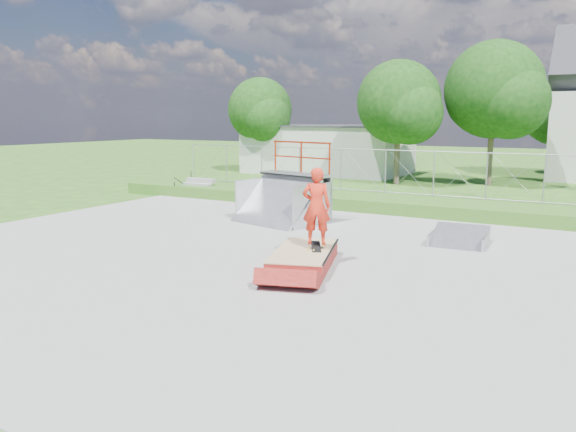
% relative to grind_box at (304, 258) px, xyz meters
% --- Properties ---
extents(ground, '(120.00, 120.00, 0.00)m').
position_rel_grind_box_xyz_m(ground, '(-1.59, -0.20, -0.21)').
color(ground, '#285B1A').
rests_on(ground, ground).
extents(concrete_pad, '(20.00, 16.00, 0.04)m').
position_rel_grind_box_xyz_m(concrete_pad, '(-1.59, -0.20, -0.19)').
color(concrete_pad, gray).
rests_on(concrete_pad, ground).
extents(grass_berm, '(24.00, 3.00, 0.50)m').
position_rel_grind_box_xyz_m(grass_berm, '(-1.59, 9.30, 0.04)').
color(grass_berm, '#285B1A').
rests_on(grass_berm, ground).
extents(grind_box, '(2.11, 3.05, 0.41)m').
position_rel_grind_box_xyz_m(grind_box, '(0.00, 0.00, 0.00)').
color(grind_box, maroon).
rests_on(grind_box, concrete_pad).
extents(quarter_pipe, '(3.21, 2.90, 2.75)m').
position_rel_grind_box_xyz_m(quarter_pipe, '(-3.41, 4.75, 1.17)').
color(quarter_pipe, '#9A9DA2').
rests_on(quarter_pipe, concrete_pad).
extents(flat_bank_ramp, '(1.61, 1.71, 0.46)m').
position_rel_grind_box_xyz_m(flat_bank_ramp, '(2.80, 4.20, 0.02)').
color(flat_bank_ramp, '#9A9DA2').
rests_on(flat_bank_ramp, concrete_pad).
extents(skateboard, '(0.58, 0.80, 0.13)m').
position_rel_grind_box_xyz_m(skateboard, '(0.20, 0.27, 0.25)').
color(skateboard, black).
rests_on(skateboard, grind_box).
extents(skater, '(0.80, 0.66, 1.89)m').
position_rel_grind_box_xyz_m(skater, '(0.20, 0.27, 1.20)').
color(skater, red).
rests_on(skater, grind_box).
extents(concrete_stairs, '(1.50, 1.60, 0.80)m').
position_rel_grind_box_xyz_m(concrete_stairs, '(-10.09, 8.50, 0.19)').
color(concrete_stairs, gray).
rests_on(concrete_stairs, ground).
extents(chain_link_fence, '(20.00, 0.06, 1.80)m').
position_rel_grind_box_xyz_m(chain_link_fence, '(-1.59, 10.30, 1.19)').
color(chain_link_fence, '#93949A').
rests_on(chain_link_fence, grass_berm).
extents(utility_building_flat, '(10.00, 6.00, 3.00)m').
position_rel_grind_box_xyz_m(utility_building_flat, '(-9.59, 21.80, 1.29)').
color(utility_building_flat, beige).
rests_on(utility_building_flat, ground).
extents(tree_left_near, '(4.76, 4.48, 6.65)m').
position_rel_grind_box_xyz_m(tree_left_near, '(-3.34, 17.63, 4.03)').
color(tree_left_near, brown).
rests_on(tree_left_near, ground).
extents(tree_center, '(5.44, 5.12, 7.60)m').
position_rel_grind_box_xyz_m(tree_center, '(1.19, 19.61, 4.64)').
color(tree_center, brown).
rests_on(tree_center, ground).
extents(tree_left_far, '(4.42, 4.16, 6.18)m').
position_rel_grind_box_xyz_m(tree_left_far, '(-13.36, 19.65, 3.73)').
color(tree_left_far, brown).
rests_on(tree_left_far, ground).
extents(tree_back_mid, '(4.08, 3.84, 5.70)m').
position_rel_grind_box_xyz_m(tree_back_mid, '(3.62, 27.66, 3.42)').
color(tree_back_mid, brown).
rests_on(tree_back_mid, ground).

